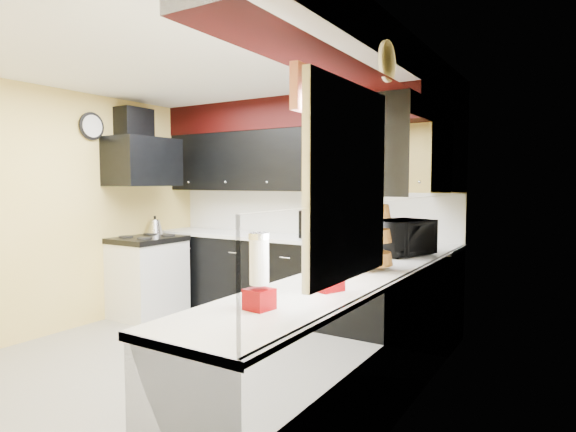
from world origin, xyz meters
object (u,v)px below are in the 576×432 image
at_px(kettle, 155,227).
at_px(microwave, 401,237).
at_px(toaster_oven, 328,225).
at_px(utensil_crock, 344,234).
at_px(knife_block, 387,231).

bearing_deg(kettle, microwave, -3.46).
xyz_separation_m(toaster_oven, kettle, (-2.12, -0.46, -0.08)).
height_order(toaster_oven, utensil_crock, toaster_oven).
xyz_separation_m(microwave, knife_block, (-0.37, 0.68, -0.03)).
xyz_separation_m(toaster_oven, microwave, (1.02, -0.65, -0.01)).
xyz_separation_m(toaster_oven, utensil_crock, (0.20, 0.01, -0.08)).
height_order(toaster_oven, microwave, toaster_oven).
bearing_deg(knife_block, utensil_crock, 159.05).
relative_size(microwave, utensil_crock, 3.87).
bearing_deg(utensil_crock, kettle, -168.47).
xyz_separation_m(toaster_oven, knife_block, (0.65, 0.03, -0.03)).
relative_size(toaster_oven, utensil_crock, 3.85).
distance_m(utensil_crock, kettle, 2.36).
bearing_deg(utensil_crock, microwave, -38.64).
bearing_deg(kettle, utensil_crock, 11.53).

